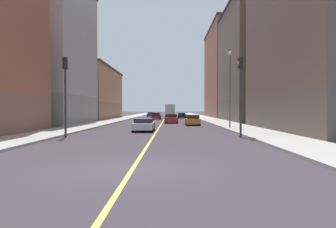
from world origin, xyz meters
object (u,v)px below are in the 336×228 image
at_px(building_left_mid, 258,64).
at_px(box_truck, 170,111).
at_px(building_left_far, 231,73).
at_px(car_silver, 144,125).
at_px(street_lamp_left_near, 230,82).
at_px(traffic_light_right_near, 65,86).
at_px(building_right_distant, 88,93).
at_px(car_maroon, 156,116).
at_px(car_black, 182,116).
at_px(building_right_midblock, 46,52).
at_px(car_red, 171,119).
at_px(car_blue, 151,115).
at_px(building_left_near, 329,16).
at_px(car_orange, 193,120).
at_px(traffic_light_left_near, 241,85).

distance_m(building_left_mid, box_truck, 28.18).
relative_size(building_left_far, car_silver, 6.18).
bearing_deg(street_lamp_left_near, box_truck, 98.62).
bearing_deg(street_lamp_left_near, traffic_light_right_near, -146.32).
xyz_separation_m(building_right_distant, car_maroon, (14.65, -2.68, -4.72)).
bearing_deg(car_black, building_right_midblock, -129.67).
distance_m(car_black, box_truck, 8.61).
distance_m(building_right_midblock, car_red, 20.28).
height_order(car_blue, box_truck, box_truck).
xyz_separation_m(building_right_distant, car_silver, (15.02, -35.45, -4.76)).
bearing_deg(building_right_distant, car_blue, 51.53).
height_order(car_red, car_silver, car_red).
height_order(building_left_near, traffic_light_right_near, building_left_near).
height_order(building_right_distant, car_silver, building_right_distant).
bearing_deg(building_left_mid, building_left_near, -90.00).
height_order(traffic_light_right_near, car_red, traffic_light_right_near).
xyz_separation_m(building_right_midblock, car_red, (17.66, 2.92, -9.53)).
distance_m(building_left_mid, car_orange, 19.96).
height_order(car_red, car_blue, car_red).
xyz_separation_m(car_orange, car_black, (-0.47, 27.12, -0.05)).
relative_size(building_left_mid, street_lamp_left_near, 2.47).
bearing_deg(traffic_light_right_near, car_maroon, 82.63).
bearing_deg(traffic_light_left_near, building_left_mid, 72.06).
relative_size(building_right_distant, car_silver, 6.23).
bearing_deg(car_maroon, building_left_near, -61.44).
xyz_separation_m(building_left_mid, box_truck, (-15.12, 22.31, -8.23)).
height_order(car_orange, car_blue, car_orange).
height_order(car_orange, car_silver, car_orange).
distance_m(building_left_far, building_right_distant, 34.89).
relative_size(building_left_far, traffic_light_left_near, 4.11).
bearing_deg(car_black, building_left_near, -71.71).
height_order(building_left_near, car_black, building_left_near).
distance_m(building_right_distant, car_orange, 32.34).
distance_m(car_orange, car_black, 27.12).
height_order(car_orange, car_black, car_orange).
xyz_separation_m(street_lamp_left_near, box_truck, (-6.48, 42.69, -3.28)).
bearing_deg(car_orange, box_truck, 94.96).
bearing_deg(car_maroon, car_blue, 97.23).
distance_m(building_right_midblock, car_orange, 22.73).
bearing_deg(traffic_light_left_near, traffic_light_right_near, -180.00).
bearing_deg(traffic_light_right_near, building_right_midblock, 115.76).
height_order(street_lamp_left_near, car_black, street_lamp_left_near).
xyz_separation_m(car_red, box_truck, (-0.31, 29.27, 1.02)).
xyz_separation_m(building_left_near, building_left_far, (0.00, 46.83, 0.15)).
xyz_separation_m(traffic_light_right_near, car_orange, (10.78, 16.90, -3.24)).
relative_size(car_red, box_truck, 0.59).
relative_size(building_right_midblock, car_red, 4.47).
relative_size(building_right_midblock, box_truck, 2.63).
bearing_deg(building_left_mid, box_truck, 124.13).
relative_size(street_lamp_left_near, car_maroon, 1.84).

